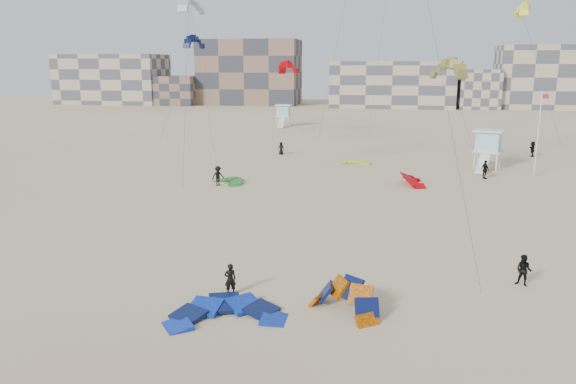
% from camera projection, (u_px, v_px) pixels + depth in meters
% --- Properties ---
extents(ground, '(320.00, 320.00, 0.00)m').
position_uv_depth(ground, '(196.00, 295.00, 27.93)').
color(ground, beige).
rests_on(ground, ground).
extents(kite_ground_blue, '(6.32, 6.48, 1.87)m').
position_uv_depth(kite_ground_blue, '(226.00, 318.00, 25.37)').
color(kite_ground_blue, '#122EBF').
rests_on(kite_ground_blue, ground).
extents(kite_ground_orange, '(5.09, 5.07, 3.64)m').
position_uv_depth(kite_ground_orange, '(344.00, 312.00, 25.96)').
color(kite_ground_orange, '#FB7300').
rests_on(kite_ground_orange, ground).
extents(kite_ground_green, '(4.95, 4.97, 1.52)m').
position_uv_depth(kite_ground_green, '(228.00, 183.00, 54.25)').
color(kite_ground_green, '#278634').
rests_on(kite_ground_green, ground).
extents(kite_ground_red_far, '(4.25, 4.08, 3.36)m').
position_uv_depth(kite_ground_red_far, '(413.00, 185.00, 53.48)').
color(kite_ground_red_far, '#CB000D').
rests_on(kite_ground_red_far, ground).
extents(kite_ground_yellow, '(4.01, 4.16, 0.60)m').
position_uv_depth(kite_ground_yellow, '(354.00, 164.00, 64.72)').
color(kite_ground_yellow, yellow).
rests_on(kite_ground_yellow, ground).
extents(kitesurfer_main, '(0.70, 0.62, 1.62)m').
position_uv_depth(kitesurfer_main, '(230.00, 279.00, 27.78)').
color(kitesurfer_main, black).
rests_on(kitesurfer_main, ground).
extents(kitesurfer_b, '(1.01, 0.95, 1.67)m').
position_uv_depth(kitesurfer_b, '(524.00, 271.00, 28.89)').
color(kitesurfer_b, black).
rests_on(kitesurfer_b, ground).
extents(kitesurfer_c, '(1.38, 1.30, 1.87)m').
position_uv_depth(kitesurfer_c, '(218.00, 176.00, 52.90)').
color(kitesurfer_c, black).
rests_on(kitesurfer_c, ground).
extents(kitesurfer_d, '(0.94, 1.18, 1.87)m').
position_uv_depth(kitesurfer_d, '(485.00, 170.00, 56.06)').
color(kitesurfer_d, black).
rests_on(kitesurfer_d, ground).
extents(kitesurfer_e, '(0.80, 0.53, 1.60)m').
position_uv_depth(kitesurfer_e, '(281.00, 148.00, 71.18)').
color(kitesurfer_e, black).
rests_on(kitesurfer_e, ground).
extents(kitesurfer_f, '(0.67, 1.79, 1.90)m').
position_uv_depth(kitesurfer_f, '(532.00, 149.00, 69.64)').
color(kitesurfer_f, black).
rests_on(kitesurfer_f, ground).
extents(kite_fly_grey, '(7.42, 10.23, 17.92)m').
position_uv_depth(kite_fly_grey, '(190.00, 7.00, 62.13)').
color(kite_fly_grey, silver).
rests_on(kite_fly_grey, ground).
extents(kite_fly_olive, '(6.23, 5.46, 11.20)m').
position_uv_depth(kite_fly_olive, '(448.00, 71.00, 54.13)').
color(kite_fly_olive, olive).
rests_on(kite_fly_olive, ground).
extents(kite_fly_yellow, '(9.26, 7.96, 17.29)m').
position_uv_depth(kite_fly_yellow, '(522.00, 11.00, 62.89)').
color(kite_fly_yellow, yellow).
rests_on(kite_fly_yellow, ground).
extents(kite_fly_navy, '(4.98, 9.87, 14.28)m').
position_uv_depth(kite_fly_navy, '(194.00, 43.00, 78.43)').
color(kite_fly_navy, '#0B0F49').
rests_on(kite_fly_navy, ground).
extents(kite_fly_red, '(5.38, 5.41, 11.13)m').
position_uv_depth(kite_fly_red, '(288.00, 69.00, 86.09)').
color(kite_fly_red, '#CB000D').
rests_on(kite_fly_red, ground).
extents(lifeguard_tower_near, '(3.82, 6.29, 4.27)m').
position_uv_depth(lifeguard_tower_near, '(488.00, 150.00, 61.21)').
color(lifeguard_tower_near, white).
rests_on(lifeguard_tower_near, ground).
extents(lifeguard_tower_far, '(2.93, 5.49, 3.99)m').
position_uv_depth(lifeguard_tower_far, '(283.00, 116.00, 103.39)').
color(lifeguard_tower_far, white).
rests_on(lifeguard_tower_far, ground).
extents(flagpole, '(0.70, 0.11, 8.66)m').
position_uv_depth(flagpole, '(538.00, 132.00, 56.33)').
color(flagpole, white).
rests_on(flagpole, ground).
extents(condo_west_a, '(30.00, 15.00, 14.00)m').
position_uv_depth(condo_west_a, '(113.00, 79.00, 163.03)').
color(condo_west_a, tan).
rests_on(condo_west_a, ground).
extents(condo_west_b, '(28.00, 14.00, 18.00)m').
position_uv_depth(condo_west_b, '(250.00, 72.00, 159.67)').
color(condo_west_b, '#80614D').
rests_on(condo_west_b, ground).
extents(condo_mid, '(32.00, 16.00, 12.00)m').
position_uv_depth(condo_mid, '(392.00, 84.00, 149.74)').
color(condo_mid, tan).
rests_on(condo_mid, ground).
extents(condo_east, '(26.00, 14.00, 16.00)m').
position_uv_depth(condo_east, '(550.00, 77.00, 144.47)').
color(condo_east, tan).
rests_on(condo_east, ground).
extents(condo_fill_left, '(12.00, 10.00, 8.00)m').
position_uv_depth(condo_fill_left, '(176.00, 91.00, 158.40)').
color(condo_fill_left, '#80614D').
rests_on(condo_fill_left, ground).
extents(condo_fill_right, '(10.00, 10.00, 10.00)m').
position_uv_depth(condo_fill_right, '(478.00, 89.00, 144.33)').
color(condo_fill_right, tan).
rests_on(condo_fill_right, ground).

